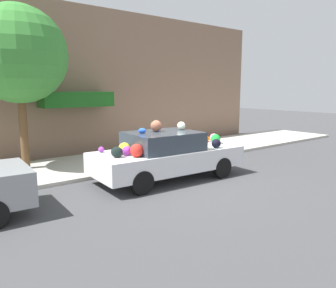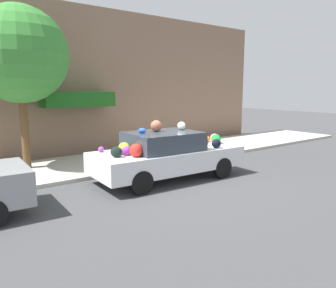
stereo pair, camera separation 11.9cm
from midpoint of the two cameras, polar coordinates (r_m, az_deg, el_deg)
The scene contains 6 objects.
ground_plane at distance 9.58m, azimuth -0.85°, elevation -5.88°, with size 60.00×60.00×0.00m, color #424244.
sidewalk_curb at distance 11.77m, azimuth -8.82°, elevation -2.81°, with size 24.00×3.20×0.11m.
building_facade at distance 13.48m, azimuth -13.95°, elevation 10.42°, with size 18.00×1.20×5.70m.
street_tree at distance 10.96m, azimuth -24.94°, elevation 13.91°, with size 2.89×2.89×4.90m.
fire_hydrant at distance 11.86m, azimuth 2.20°, elevation -0.65°, with size 0.20×0.20×0.70m.
art_car at distance 9.29m, azimuth -0.56°, elevation -1.80°, with size 4.41×1.99×1.68m.
Camera 1 is at (-5.62, -7.33, 2.54)m, focal length 35.00 mm.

